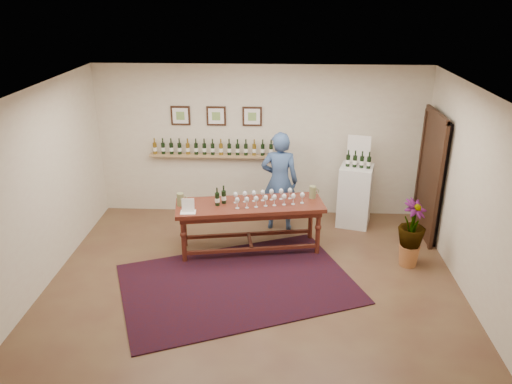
{
  "coord_description": "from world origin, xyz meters",
  "views": [
    {
      "loc": [
        0.35,
        -6.31,
        4.03
      ],
      "look_at": [
        0.0,
        0.8,
        1.1
      ],
      "focal_mm": 35.0,
      "sensor_mm": 36.0,
      "label": 1
    }
  ],
  "objects_px": {
    "tasting_table": "(250,211)",
    "display_pedestal": "(355,196)",
    "potted_plant": "(411,234)",
    "person": "(280,181)"
  },
  "relations": [
    {
      "from": "display_pedestal",
      "to": "potted_plant",
      "type": "relative_size",
      "value": 1.19
    },
    {
      "from": "person",
      "to": "tasting_table",
      "type": "bearing_deg",
      "value": 64.27
    },
    {
      "from": "tasting_table",
      "to": "potted_plant",
      "type": "xyz_separation_m",
      "value": [
        2.5,
        -0.37,
        -0.16
      ]
    },
    {
      "from": "display_pedestal",
      "to": "person",
      "type": "height_order",
      "value": "person"
    },
    {
      "from": "person",
      "to": "display_pedestal",
      "type": "bearing_deg",
      "value": -167.28
    },
    {
      "from": "tasting_table",
      "to": "display_pedestal",
      "type": "height_order",
      "value": "display_pedestal"
    },
    {
      "from": "person",
      "to": "potted_plant",
      "type": "bearing_deg",
      "value": 152.16
    },
    {
      "from": "potted_plant",
      "to": "person",
      "type": "distance_m",
      "value": 2.39
    },
    {
      "from": "display_pedestal",
      "to": "potted_plant",
      "type": "xyz_separation_m",
      "value": [
        0.67,
        -1.45,
        -0.01
      ]
    },
    {
      "from": "display_pedestal",
      "to": "potted_plant",
      "type": "distance_m",
      "value": 1.59
    }
  ]
}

